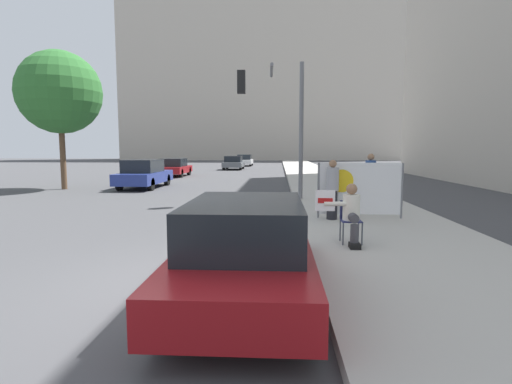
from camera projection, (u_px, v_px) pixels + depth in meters
ground_plane at (186, 283)px, 6.16m from camera, size 160.00×160.00×0.00m
sidewalk_curb at (328, 187)px, 20.82m from camera, size 3.99×90.00×0.18m
building_backdrop_far at (261, 67)px, 76.38m from camera, size 52.00×12.00×35.22m
seated_protester at (351, 212)px, 7.92m from camera, size 0.92×0.77×1.20m
jogger_on_sidewalk at (332, 189)px, 10.68m from camera, size 0.34×0.34×1.60m
pedestrian_behind at (370, 179)px, 13.23m from camera, size 0.34×0.34×1.74m
protest_banner at (359, 189)px, 10.90m from camera, size 2.32×0.06×1.52m
traffic_light_pole at (278, 108)px, 14.97m from camera, size 2.49×2.25×5.10m
parked_car_curbside at (246, 249)px, 5.53m from camera, size 1.75×4.39×1.37m
car_on_road_nearest at (144, 174)px, 21.23m from camera, size 1.82×4.66×1.51m
car_on_road_midblock at (174, 167)px, 30.19m from camera, size 1.90×4.16×1.36m
car_on_road_distant at (234, 163)px, 40.20m from camera, size 1.88×4.21×1.37m
car_on_road_far_lane at (245, 160)px, 48.72m from camera, size 1.83×4.54×1.39m
street_tree_near_curb at (60, 93)px, 20.09m from camera, size 4.14×4.14×6.98m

